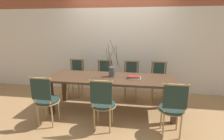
{
  "coord_description": "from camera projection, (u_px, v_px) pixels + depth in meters",
  "views": [
    {
      "loc": [
        0.51,
        -3.31,
        1.71
      ],
      "look_at": [
        0.0,
        0.0,
        0.87
      ],
      "focal_mm": 28.0,
      "sensor_mm": 36.0,
      "label": 1
    }
  ],
  "objects": [
    {
      "name": "dining_table",
      "position": [
        112.0,
        82.0,
        3.52
      ],
      "size": [
        2.56,
        0.86,
        0.72
      ],
      "color": "#4C3321",
      "rests_on": "ground_plane"
    },
    {
      "name": "chair_near_center",
      "position": [
        173.0,
        107.0,
        2.7
      ],
      "size": [
        0.42,
        0.42,
        0.91
      ],
      "color": "#233833",
      "rests_on": "ground_plane"
    },
    {
      "name": "vase_centerpiece",
      "position": [
        112.0,
        71.0,
        3.51
      ],
      "size": [
        0.34,
        0.34,
        0.74
      ],
      "color": "#4C5156",
      "rests_on": "dining_table"
    },
    {
      "name": "chair_far_leftend",
      "position": [
        76.0,
        76.0,
        4.39
      ],
      "size": [
        0.42,
        0.42,
        0.91
      ],
      "rotation": [
        0.0,
        0.0,
        3.14
      ],
      "color": "#233833",
      "rests_on": "ground_plane"
    },
    {
      "name": "ground_plane",
      "position": [
        112.0,
        110.0,
        3.67
      ],
      "size": [
        16.0,
        16.0,
        0.0
      ],
      "primitive_type": "plane",
      "color": "#A87F51"
    },
    {
      "name": "chair_near_leftend",
      "position": [
        46.0,
        99.0,
        3.01
      ],
      "size": [
        0.42,
        0.42,
        0.91
      ],
      "color": "#233833",
      "rests_on": "ground_plane"
    },
    {
      "name": "book_stack",
      "position": [
        134.0,
        77.0,
        3.42
      ],
      "size": [
        0.27,
        0.2,
        0.05
      ],
      "color": "beige",
      "rests_on": "dining_table"
    },
    {
      "name": "wall_rear",
      "position": [
        119.0,
        31.0,
        4.48
      ],
      "size": [
        12.0,
        0.06,
        3.2
      ],
      "color": "silver",
      "rests_on": "ground_plane"
    },
    {
      "name": "chair_far_right",
      "position": [
        159.0,
        80.0,
        4.09
      ],
      "size": [
        0.42,
        0.42,
        0.91
      ],
      "rotation": [
        0.0,
        0.0,
        3.14
      ],
      "color": "#233833",
      "rests_on": "ground_plane"
    },
    {
      "name": "chair_near_left",
      "position": [
        103.0,
        102.0,
        2.86
      ],
      "size": [
        0.42,
        0.42,
        0.91
      ],
      "color": "#233833",
      "rests_on": "ground_plane"
    },
    {
      "name": "chair_far_center",
      "position": [
        131.0,
        78.0,
        4.19
      ],
      "size": [
        0.42,
        0.42,
        0.91
      ],
      "rotation": [
        0.0,
        0.0,
        3.14
      ],
      "color": "#233833",
      "rests_on": "ground_plane"
    },
    {
      "name": "chair_far_left",
      "position": [
        104.0,
        77.0,
        4.28
      ],
      "size": [
        0.42,
        0.42,
        0.91
      ],
      "rotation": [
        0.0,
        0.0,
        3.14
      ],
      "color": "#233833",
      "rests_on": "ground_plane"
    }
  ]
}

